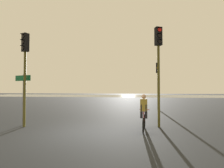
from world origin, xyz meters
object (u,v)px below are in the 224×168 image
at_px(traffic_light_near_right, 159,58).
at_px(direction_sign_post, 23,92).
at_px(cyclist, 144,113).
at_px(traffic_light_far_right, 158,77).
at_px(traffic_light_near_left, 25,62).

xyz_separation_m(traffic_light_near_right, direction_sign_post, (-6.83, -0.51, -1.69)).
height_order(traffic_light_near_right, cyclist, traffic_light_near_right).
bearing_deg(direction_sign_post, traffic_light_near_right, -157.28).
bearing_deg(traffic_light_near_right, traffic_light_far_right, -117.87).
bearing_deg(traffic_light_far_right, cyclist, 87.68).
relative_size(traffic_light_near_left, cyclist, 2.70).
bearing_deg(traffic_light_far_right, traffic_light_near_right, 92.14).
bearing_deg(traffic_light_far_right, direction_sign_post, 54.29).
height_order(traffic_light_near_left, direction_sign_post, traffic_light_near_left).
height_order(traffic_light_near_right, traffic_light_near_left, traffic_light_near_right).
relative_size(traffic_light_near_right, cyclist, 2.88).
bearing_deg(traffic_light_near_left, traffic_light_near_right, -146.36).
relative_size(direction_sign_post, cyclist, 1.53).
xyz_separation_m(traffic_light_near_right, traffic_light_far_right, (0.91, 7.21, -0.46)).
height_order(traffic_light_near_left, traffic_light_far_right, traffic_light_near_left).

